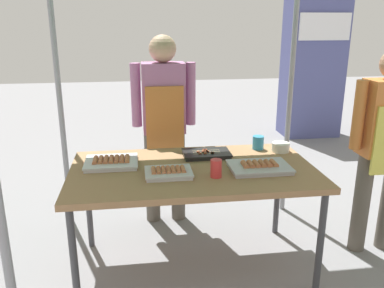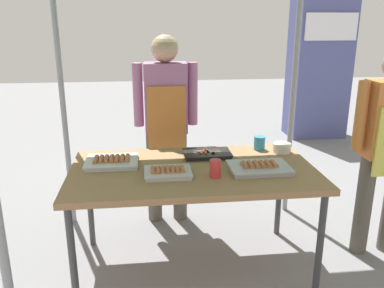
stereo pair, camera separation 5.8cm
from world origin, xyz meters
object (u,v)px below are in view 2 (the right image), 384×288
object	(u,v)px
drink_cup_near_edge	(259,143)
neighbor_stall_left	(319,68)
tray_pork_links	(259,167)
drink_cup_by_wok	(215,169)
tray_grilled_sausages	(168,172)
vendor_woman	(166,116)
tray_meat_skewers	(207,154)
tray_spring_rolls	(112,161)
condiment_bowl	(282,148)
stall_table	(193,176)

from	to	relation	value
drink_cup_near_edge	neighbor_stall_left	bearing A→B (deg)	59.61
tray_pork_links	drink_cup_by_wok	size ratio (longest dim) A/B	3.44
tray_grilled_sausages	vendor_woman	world-z (taller)	vendor_woman
tray_pork_links	tray_meat_skewers	bearing A→B (deg)	133.02
tray_meat_skewers	tray_grilled_sausages	bearing A→B (deg)	-132.03
tray_grilled_sausages	drink_cup_by_wok	world-z (taller)	drink_cup_by_wok
tray_grilled_sausages	tray_spring_rolls	size ratio (longest dim) A/B	0.84
tray_spring_rolls	condiment_bowl	size ratio (longest dim) A/B	2.68
tray_grilled_sausages	neighbor_stall_left	world-z (taller)	neighbor_stall_left
tray_spring_rolls	drink_cup_by_wok	size ratio (longest dim) A/B	3.09
tray_meat_skewers	tray_pork_links	world-z (taller)	tray_pork_links
condiment_bowl	neighbor_stall_left	xyz separation A→B (m)	(1.53, 2.93, 0.21)
tray_spring_rolls	neighbor_stall_left	size ratio (longest dim) A/B	0.18
stall_table	neighbor_stall_left	bearing A→B (deg)	55.23
tray_meat_skewers	vendor_woman	bearing A→B (deg)	116.23
tray_grilled_sausages	drink_cup_near_edge	world-z (taller)	drink_cup_near_edge
stall_table	vendor_woman	world-z (taller)	vendor_woman
tray_grilled_sausages	drink_cup_by_wok	xyz separation A→B (m)	(0.29, -0.07, 0.04)
condiment_bowl	vendor_woman	bearing A→B (deg)	148.77
drink_cup_near_edge	vendor_woman	bearing A→B (deg)	148.19
tray_meat_skewers	tray_spring_rolls	xyz separation A→B (m)	(-0.66, -0.09, 0.00)
tray_pork_links	tray_spring_rolls	distance (m)	0.98
drink_cup_by_wok	vendor_woman	bearing A→B (deg)	105.16
drink_cup_near_edge	neighbor_stall_left	xyz separation A→B (m)	(1.67, 2.85, 0.19)
neighbor_stall_left	tray_spring_rolls	bearing A→B (deg)	-131.96
drink_cup_near_edge	tray_pork_links	bearing A→B (deg)	-105.64
tray_meat_skewers	vendor_woman	distance (m)	0.61
stall_table	vendor_woman	bearing A→B (deg)	99.97
drink_cup_near_edge	drink_cup_by_wok	size ratio (longest dim) A/B	0.88
tray_meat_skewers	drink_cup_by_wok	size ratio (longest dim) A/B	2.96
tray_pork_links	condiment_bowl	xyz separation A→B (m)	(0.27, 0.35, 0.01)
tray_spring_rolls	tray_grilled_sausages	bearing A→B (deg)	-33.59
tray_pork_links	drink_cup_by_wok	distance (m)	0.32
tray_grilled_sausages	vendor_woman	distance (m)	0.87
tray_meat_skewers	condiment_bowl	bearing A→B (deg)	3.16
stall_table	tray_spring_rolls	bearing A→B (deg)	165.87
vendor_woman	tray_grilled_sausages	bearing A→B (deg)	87.46
tray_meat_skewers	condiment_bowl	xyz separation A→B (m)	(0.56, 0.03, 0.02)
drink_cup_by_wok	neighbor_stall_left	distance (m)	3.97
tray_meat_skewers	tray_spring_rolls	size ratio (longest dim) A/B	0.96
tray_meat_skewers	neighbor_stall_left	size ratio (longest dim) A/B	0.17
stall_table	tray_pork_links	xyz separation A→B (m)	(0.42, -0.09, 0.07)
tray_grilled_sausages	vendor_woman	bearing A→B (deg)	87.46
neighbor_stall_left	tray_pork_links	bearing A→B (deg)	-118.66
tray_pork_links	stall_table	bearing A→B (deg)	167.92
vendor_woman	neighbor_stall_left	bearing A→B (deg)	-133.92
condiment_bowl	drink_cup_by_wok	xyz separation A→B (m)	(-0.57, -0.43, 0.02)
tray_meat_skewers	drink_cup_near_edge	bearing A→B (deg)	15.04
tray_meat_skewers	drink_cup_near_edge	world-z (taller)	drink_cup_near_edge
drink_cup_by_wok	vendor_woman	xyz separation A→B (m)	(-0.25, 0.93, 0.12)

